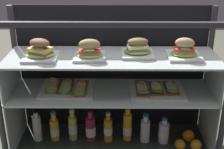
{
  "coord_description": "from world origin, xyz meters",
  "views": [
    {
      "loc": [
        0.02,
        -1.78,
        1.32
      ],
      "look_at": [
        0.0,
        0.0,
        0.54
      ],
      "focal_mm": 50.05,
      "sensor_mm": 36.0,
      "label": 1
    }
  ],
  "objects_px": {
    "plated_roll_sandwich_far_left": "(40,51)",
    "plated_roll_sandwich_center": "(138,49)",
    "juice_bottle_front_fourth": "(55,129)",
    "juice_bottle_near_post": "(91,129)",
    "open_sandwich_tray_far_left": "(157,89)",
    "plated_roll_sandwich_near_right_corner": "(90,51)",
    "juice_bottle_back_right": "(164,132)",
    "juice_bottle_front_left_end": "(73,127)",
    "orange_fruit_rolled_forward": "(196,145)",
    "orange_fruit_beside_bottles": "(188,136)",
    "open_sandwich_tray_near_right_corner": "(67,88)",
    "juice_bottle_back_center": "(108,129)",
    "juice_bottle_front_middle": "(145,130)",
    "juice_bottle_tucked_behind": "(127,126)",
    "juice_bottle_back_left": "(37,127)",
    "plated_roll_sandwich_right_of_center": "(184,51)",
    "orange_fruit_near_left_post": "(180,144)"
  },
  "relations": [
    {
      "from": "juice_bottle_front_middle",
      "to": "juice_bottle_back_right",
      "type": "bearing_deg",
      "value": -4.42
    },
    {
      "from": "juice_bottle_near_post",
      "to": "juice_bottle_back_left",
      "type": "bearing_deg",
      "value": -179.36
    },
    {
      "from": "juice_bottle_back_center",
      "to": "orange_fruit_rolled_forward",
      "type": "height_order",
      "value": "juice_bottle_back_center"
    },
    {
      "from": "juice_bottle_near_post",
      "to": "orange_fruit_rolled_forward",
      "type": "xyz_separation_m",
      "value": [
        0.7,
        -0.11,
        -0.05
      ]
    },
    {
      "from": "plated_roll_sandwich_near_right_corner",
      "to": "juice_bottle_back_left",
      "type": "xyz_separation_m",
      "value": [
        -0.38,
        0.04,
        -0.56
      ]
    },
    {
      "from": "orange_fruit_near_left_post",
      "to": "juice_bottle_front_fourth",
      "type": "bearing_deg",
      "value": 173.04
    },
    {
      "from": "juice_bottle_back_left",
      "to": "juice_bottle_front_middle",
      "type": "bearing_deg",
      "value": -0.4
    },
    {
      "from": "juice_bottle_back_left",
      "to": "plated_roll_sandwich_right_of_center",
      "type": "bearing_deg",
      "value": -1.45
    },
    {
      "from": "juice_bottle_front_fourth",
      "to": "juice_bottle_front_left_end",
      "type": "xyz_separation_m",
      "value": [
        0.12,
        0.01,
        0.01
      ]
    },
    {
      "from": "orange_fruit_rolled_forward",
      "to": "orange_fruit_beside_bottles",
      "type": "bearing_deg",
      "value": 106.08
    },
    {
      "from": "juice_bottle_back_left",
      "to": "orange_fruit_rolled_forward",
      "type": "bearing_deg",
      "value": -5.54
    },
    {
      "from": "plated_roll_sandwich_right_of_center",
      "to": "juice_bottle_near_post",
      "type": "height_order",
      "value": "plated_roll_sandwich_right_of_center"
    },
    {
      "from": "juice_bottle_back_center",
      "to": "juice_bottle_front_middle",
      "type": "xyz_separation_m",
      "value": [
        0.25,
        -0.0,
        -0.0
      ]
    },
    {
      "from": "plated_roll_sandwich_far_left",
      "to": "juice_bottle_front_left_end",
      "type": "xyz_separation_m",
      "value": [
        0.16,
        0.07,
        -0.57
      ]
    },
    {
      "from": "juice_bottle_front_left_end",
      "to": "juice_bottle_back_right",
      "type": "relative_size",
      "value": 1.21
    },
    {
      "from": "juice_bottle_front_middle",
      "to": "juice_bottle_back_right",
      "type": "distance_m",
      "value": 0.13
    },
    {
      "from": "plated_roll_sandwich_center",
      "to": "juice_bottle_tucked_behind",
      "type": "xyz_separation_m",
      "value": [
        -0.05,
        0.0,
        -0.56
      ]
    },
    {
      "from": "juice_bottle_front_left_end",
      "to": "juice_bottle_back_left",
      "type": "bearing_deg",
      "value": -176.19
    },
    {
      "from": "juice_bottle_tucked_behind",
      "to": "orange_fruit_beside_bottles",
      "type": "distance_m",
      "value": 0.42
    },
    {
      "from": "juice_bottle_front_left_end",
      "to": "orange_fruit_rolled_forward",
      "type": "relative_size",
      "value": 3.06
    },
    {
      "from": "open_sandwich_tray_near_right_corner",
      "to": "orange_fruit_near_left_post",
      "type": "distance_m",
      "value": 0.83
    },
    {
      "from": "juice_bottle_front_middle",
      "to": "orange_fruit_rolled_forward",
      "type": "height_order",
      "value": "juice_bottle_front_middle"
    },
    {
      "from": "plated_roll_sandwich_far_left",
      "to": "plated_roll_sandwich_right_of_center",
      "type": "xyz_separation_m",
      "value": [
        0.86,
        0.03,
        -0.0
      ]
    },
    {
      "from": "open_sandwich_tray_near_right_corner",
      "to": "open_sandwich_tray_far_left",
      "type": "height_order",
      "value": "open_sandwich_tray_near_right_corner"
    },
    {
      "from": "open_sandwich_tray_near_right_corner",
      "to": "juice_bottle_tucked_behind",
      "type": "distance_m",
      "value": 0.5
    },
    {
      "from": "juice_bottle_front_left_end",
      "to": "open_sandwich_tray_far_left",
      "type": "bearing_deg",
      "value": -2.92
    },
    {
      "from": "orange_fruit_beside_bottles",
      "to": "orange_fruit_rolled_forward",
      "type": "bearing_deg",
      "value": -73.92
    },
    {
      "from": "juice_bottle_front_fourth",
      "to": "juice_bottle_near_post",
      "type": "distance_m",
      "value": 0.25
    },
    {
      "from": "plated_roll_sandwich_near_right_corner",
      "to": "orange_fruit_beside_bottles",
      "type": "bearing_deg",
      "value": 3.18
    },
    {
      "from": "open_sandwich_tray_near_right_corner",
      "to": "orange_fruit_rolled_forward",
      "type": "relative_size",
      "value": 4.57
    },
    {
      "from": "juice_bottle_front_middle",
      "to": "orange_fruit_rolled_forward",
      "type": "relative_size",
      "value": 2.8
    },
    {
      "from": "juice_bottle_back_center",
      "to": "juice_bottle_back_right",
      "type": "xyz_separation_m",
      "value": [
        0.38,
        -0.01,
        -0.01
      ]
    },
    {
      "from": "open_sandwich_tray_near_right_corner",
      "to": "juice_bottle_back_right",
      "type": "xyz_separation_m",
      "value": [
        0.64,
        -0.01,
        -0.33
      ]
    },
    {
      "from": "plated_roll_sandwich_far_left",
      "to": "juice_bottle_near_post",
      "type": "height_order",
      "value": "plated_roll_sandwich_far_left"
    },
    {
      "from": "plated_roll_sandwich_center",
      "to": "juice_bottle_near_post",
      "type": "relative_size",
      "value": 0.83
    },
    {
      "from": "plated_roll_sandwich_near_right_corner",
      "to": "juice_bottle_front_left_end",
      "type": "height_order",
      "value": "plated_roll_sandwich_near_right_corner"
    },
    {
      "from": "juice_bottle_back_left",
      "to": "juice_bottle_near_post",
      "type": "xyz_separation_m",
      "value": [
        0.36,
        0.0,
        -0.01
      ]
    },
    {
      "from": "plated_roll_sandwich_near_right_corner",
      "to": "juice_bottle_back_center",
      "type": "bearing_deg",
      "value": 19.86
    },
    {
      "from": "open_sandwich_tray_far_left",
      "to": "juice_bottle_near_post",
      "type": "distance_m",
      "value": 0.53
    },
    {
      "from": "juice_bottle_tucked_behind",
      "to": "juice_bottle_back_right",
      "type": "bearing_deg",
      "value": -6.79
    },
    {
      "from": "plated_roll_sandwich_far_left",
      "to": "open_sandwich_tray_far_left",
      "type": "relative_size",
      "value": 0.59
    },
    {
      "from": "plated_roll_sandwich_near_right_corner",
      "to": "juice_bottle_back_right",
      "type": "distance_m",
      "value": 0.76
    },
    {
      "from": "plated_roll_sandwich_near_right_corner",
      "to": "juice_bottle_back_right",
      "type": "bearing_deg",
      "value": 3.14
    },
    {
      "from": "plated_roll_sandwich_far_left",
      "to": "plated_roll_sandwich_center",
      "type": "bearing_deg",
      "value": 5.92
    },
    {
      "from": "plated_roll_sandwich_center",
      "to": "open_sandwich_tray_far_left",
      "type": "height_order",
      "value": "plated_roll_sandwich_center"
    },
    {
      "from": "juice_bottle_front_middle",
      "to": "orange_fruit_near_left_post",
      "type": "relative_size",
      "value": 2.99
    },
    {
      "from": "juice_bottle_near_post",
      "to": "juice_bottle_tucked_behind",
      "type": "relative_size",
      "value": 0.92
    },
    {
      "from": "plated_roll_sandwich_near_right_corner",
      "to": "juice_bottle_near_post",
      "type": "relative_size",
      "value": 0.8
    },
    {
      "from": "juice_bottle_back_left",
      "to": "plated_roll_sandwich_near_right_corner",
      "type": "bearing_deg",
      "value": -6.25
    },
    {
      "from": "juice_bottle_near_post",
      "to": "juice_bottle_tucked_behind",
      "type": "height_order",
      "value": "juice_bottle_tucked_behind"
    }
  ]
}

